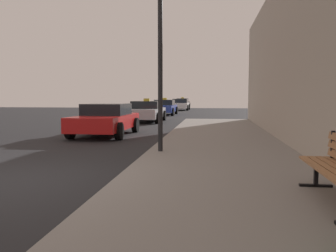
{
  "coord_description": "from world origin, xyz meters",
  "views": [
    {
      "loc": [
        3.68,
        -5.8,
        1.57
      ],
      "look_at": [
        2.8,
        1.0,
        0.98
      ],
      "focal_mm": 36.87,
      "sensor_mm": 36.0,
      "label": 1
    }
  ],
  "objects_px": {
    "street_lamp": "(160,39)",
    "car_black": "(183,103)",
    "car_white": "(180,104)",
    "car_silver": "(146,111)",
    "car_red": "(106,119)",
    "car_blue": "(164,107)"
  },
  "relations": [
    {
      "from": "car_red",
      "to": "car_blue",
      "type": "xyz_separation_m",
      "value": [
        0.2,
        15.52,
        0.0
      ]
    },
    {
      "from": "car_red",
      "to": "car_silver",
      "type": "bearing_deg",
      "value": -91.52
    },
    {
      "from": "street_lamp",
      "to": "car_white",
      "type": "bearing_deg",
      "value": 94.4
    },
    {
      "from": "car_silver",
      "to": "car_blue",
      "type": "bearing_deg",
      "value": -90.0
    },
    {
      "from": "street_lamp",
      "to": "car_white",
      "type": "relative_size",
      "value": 1.02
    },
    {
      "from": "street_lamp",
      "to": "car_black",
      "type": "height_order",
      "value": "street_lamp"
    },
    {
      "from": "car_blue",
      "to": "car_white",
      "type": "height_order",
      "value": "car_blue"
    },
    {
      "from": "car_silver",
      "to": "car_black",
      "type": "relative_size",
      "value": 0.92
    },
    {
      "from": "car_red",
      "to": "car_blue",
      "type": "distance_m",
      "value": 15.52
    },
    {
      "from": "car_white",
      "to": "car_black",
      "type": "height_order",
      "value": "car_black"
    },
    {
      "from": "street_lamp",
      "to": "car_red",
      "type": "xyz_separation_m",
      "value": [
        -2.92,
        4.61,
        -2.37
      ]
    },
    {
      "from": "car_red",
      "to": "car_white",
      "type": "distance_m",
      "value": 25.48
    },
    {
      "from": "street_lamp",
      "to": "car_white",
      "type": "xyz_separation_m",
      "value": [
        -2.32,
        30.08,
        -2.37
      ]
    },
    {
      "from": "car_white",
      "to": "car_blue",
      "type": "bearing_deg",
      "value": 87.65
    },
    {
      "from": "car_white",
      "to": "car_black",
      "type": "distance_m",
      "value": 8.31
    },
    {
      "from": "street_lamp",
      "to": "car_blue",
      "type": "height_order",
      "value": "street_lamp"
    },
    {
      "from": "car_blue",
      "to": "street_lamp",
      "type": "bearing_deg",
      "value": 97.7
    },
    {
      "from": "street_lamp",
      "to": "car_black",
      "type": "distance_m",
      "value": 38.56
    },
    {
      "from": "car_red",
      "to": "car_blue",
      "type": "height_order",
      "value": "car_blue"
    },
    {
      "from": "car_silver",
      "to": "car_blue",
      "type": "distance_m",
      "value": 8.07
    },
    {
      "from": "car_blue",
      "to": "car_white",
      "type": "distance_m",
      "value": 9.96
    },
    {
      "from": "street_lamp",
      "to": "car_blue",
      "type": "relative_size",
      "value": 0.92
    }
  ]
}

